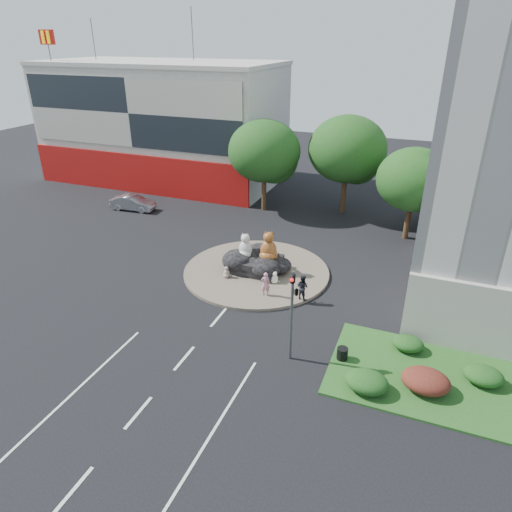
{
  "coord_description": "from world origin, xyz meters",
  "views": [
    {
      "loc": [
        10.26,
        -15.93,
        14.88
      ],
      "look_at": [
        0.52,
        8.61,
        2.0
      ],
      "focal_mm": 32.0,
      "sensor_mm": 36.0,
      "label": 1
    }
  ],
  "objects_px": {
    "cat_white": "(245,245)",
    "kitten_calico": "(227,272)",
    "kitten_white": "(275,277)",
    "pedestrian_dark": "(302,287)",
    "litter_bin": "(342,353)",
    "parked_car": "(133,203)",
    "pedestrian_pink": "(265,284)",
    "cat_tabby": "(269,245)"
  },
  "relations": [
    {
      "from": "kitten_white",
      "to": "pedestrian_pink",
      "type": "height_order",
      "value": "pedestrian_pink"
    },
    {
      "from": "kitten_calico",
      "to": "pedestrian_pink",
      "type": "relative_size",
      "value": 0.52
    },
    {
      "from": "pedestrian_dark",
      "to": "parked_car",
      "type": "height_order",
      "value": "pedestrian_dark"
    },
    {
      "from": "kitten_calico",
      "to": "parked_car",
      "type": "distance_m",
      "value": 16.56
    },
    {
      "from": "cat_white",
      "to": "kitten_calico",
      "type": "bearing_deg",
      "value": -118.71
    },
    {
      "from": "cat_white",
      "to": "kitten_calico",
      "type": "relative_size",
      "value": 2.21
    },
    {
      "from": "cat_tabby",
      "to": "kitten_calico",
      "type": "bearing_deg",
      "value": -160.84
    },
    {
      "from": "parked_car",
      "to": "kitten_calico",
      "type": "bearing_deg",
      "value": -128.46
    },
    {
      "from": "parked_car",
      "to": "kitten_white",
      "type": "bearing_deg",
      "value": -121.99
    },
    {
      "from": "litter_bin",
      "to": "pedestrian_dark",
      "type": "bearing_deg",
      "value": 126.59
    },
    {
      "from": "kitten_calico",
      "to": "cat_tabby",
      "type": "bearing_deg",
      "value": 39.1
    },
    {
      "from": "kitten_white",
      "to": "pedestrian_pink",
      "type": "relative_size",
      "value": 0.53
    },
    {
      "from": "kitten_white",
      "to": "pedestrian_dark",
      "type": "relative_size",
      "value": 0.51
    },
    {
      "from": "kitten_calico",
      "to": "parked_car",
      "type": "xyz_separation_m",
      "value": [
        -13.86,
        9.07,
        0.09
      ]
    },
    {
      "from": "kitten_white",
      "to": "litter_bin",
      "type": "bearing_deg",
      "value": -96.23
    },
    {
      "from": "cat_white",
      "to": "litter_bin",
      "type": "xyz_separation_m",
      "value": [
        8.27,
        -7.12,
        -1.56
      ]
    },
    {
      "from": "cat_white",
      "to": "litter_bin",
      "type": "distance_m",
      "value": 11.02
    },
    {
      "from": "parked_car",
      "to": "cat_white",
      "type": "bearing_deg",
      "value": -122.43
    },
    {
      "from": "litter_bin",
      "to": "kitten_calico",
      "type": "bearing_deg",
      "value": 148.38
    },
    {
      "from": "cat_white",
      "to": "kitten_white",
      "type": "bearing_deg",
      "value": -28.52
    },
    {
      "from": "pedestrian_pink",
      "to": "litter_bin",
      "type": "relative_size",
      "value": 2.51
    },
    {
      "from": "litter_bin",
      "to": "cat_white",
      "type": "bearing_deg",
      "value": 139.26
    },
    {
      "from": "pedestrian_dark",
      "to": "parked_car",
      "type": "distance_m",
      "value": 21.73
    },
    {
      "from": "cat_white",
      "to": "pedestrian_dark",
      "type": "relative_size",
      "value": 1.1
    },
    {
      "from": "pedestrian_dark",
      "to": "litter_bin",
      "type": "distance_m",
      "value": 5.9
    },
    {
      "from": "kitten_white",
      "to": "pedestrian_dark",
      "type": "bearing_deg",
      "value": -79.62
    },
    {
      "from": "kitten_calico",
      "to": "parked_car",
      "type": "bearing_deg",
      "value": 148.47
    },
    {
      "from": "cat_white",
      "to": "cat_tabby",
      "type": "relative_size",
      "value": 0.84
    },
    {
      "from": "parked_car",
      "to": "litter_bin",
      "type": "bearing_deg",
      "value": -127.84
    },
    {
      "from": "cat_tabby",
      "to": "kitten_calico",
      "type": "distance_m",
      "value": 3.31
    },
    {
      "from": "kitten_white",
      "to": "litter_bin",
      "type": "height_order",
      "value": "kitten_white"
    },
    {
      "from": "kitten_calico",
      "to": "kitten_white",
      "type": "bearing_deg",
      "value": 9.5
    },
    {
      "from": "cat_white",
      "to": "kitten_white",
      "type": "relative_size",
      "value": 2.16
    },
    {
      "from": "pedestrian_dark",
      "to": "litter_bin",
      "type": "relative_size",
      "value": 2.61
    },
    {
      "from": "pedestrian_pink",
      "to": "litter_bin",
      "type": "bearing_deg",
      "value": 121.98
    },
    {
      "from": "kitten_white",
      "to": "litter_bin",
      "type": "xyz_separation_m",
      "value": [
        5.73,
        -5.98,
        -0.18
      ]
    },
    {
      "from": "pedestrian_pink",
      "to": "cat_tabby",
      "type": "bearing_deg",
      "value": -94.14
    },
    {
      "from": "pedestrian_dark",
      "to": "litter_bin",
      "type": "xyz_separation_m",
      "value": [
        3.5,
        -4.71,
        -0.58
      ]
    },
    {
      "from": "cat_white",
      "to": "kitten_calico",
      "type": "height_order",
      "value": "cat_white"
    },
    {
      "from": "litter_bin",
      "to": "pedestrian_pink",
      "type": "bearing_deg",
      "value": 143.08
    },
    {
      "from": "pedestrian_dark",
      "to": "litter_bin",
      "type": "bearing_deg",
      "value": 146.03
    },
    {
      "from": "cat_tabby",
      "to": "pedestrian_pink",
      "type": "relative_size",
      "value": 1.36
    }
  ]
}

